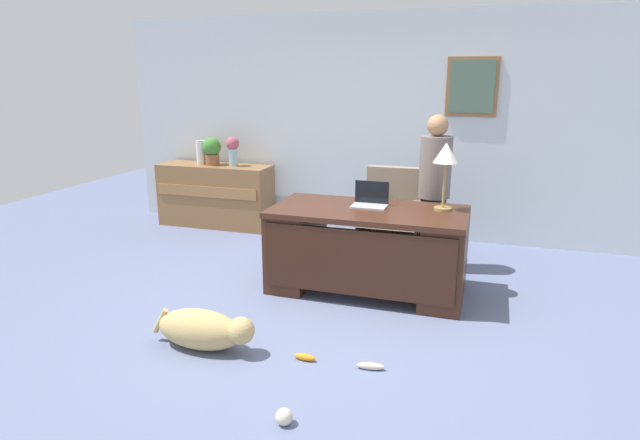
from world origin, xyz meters
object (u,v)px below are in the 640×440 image
object	(u,v)px
armchair	(391,221)
vase_empty	(201,152)
laptop	(370,200)
desk_lamp	(446,157)
person_standing	(434,192)
dog_lying	(204,329)
dog_toy_ball	(284,417)
dog_toy_bone	(371,366)
dog_toy_plush	(305,357)
potted_plant	(212,150)
vase_with_flowers	(233,148)
credenza	(216,195)
desk	(367,247)

from	to	relation	value
armchair	vase_empty	world-z (taller)	vase_empty
laptop	desk_lamp	world-z (taller)	desk_lamp
person_standing	dog_lying	xyz separation A→B (m)	(-1.39, -2.26, -0.66)
laptop	dog_toy_ball	distance (m)	2.38
dog_toy_bone	dog_toy_plush	xyz separation A→B (m)	(-0.47, -0.02, 0.00)
desk_lamp	dog_toy_plush	bearing A→B (deg)	-115.95
dog_lying	desk_lamp	xyz separation A→B (m)	(1.53, 1.65, 1.11)
potted_plant	dog_lying	bearing A→B (deg)	-62.62
vase_with_flowers	vase_empty	xyz separation A→B (m)	(-0.47, 0.00, -0.07)
credenza	dog_toy_bone	world-z (taller)	credenza
desk	vase_empty	world-z (taller)	vase_empty
vase_with_flowers	dog_toy_bone	distance (m)	4.02
dog_lying	potted_plant	world-z (taller)	potted_plant
desk	armchair	size ratio (longest dim) A/B	1.74
credenza	desk_lamp	world-z (taller)	desk_lamp
dog_toy_ball	desk	bearing A→B (deg)	90.10
dog_lying	dog_toy_ball	size ratio (longest dim) A/B	8.29
vase_with_flowers	dog_toy_ball	distance (m)	4.41
desk_lamp	dog_toy_plush	xyz separation A→B (m)	(-0.77, -1.58, -1.24)
vase_with_flowers	armchair	bearing A→B (deg)	-18.49
desk	dog_toy_bone	distance (m)	1.46
vase_empty	desk	bearing A→B (deg)	-31.43
armchair	credenza	bearing A→B (deg)	163.50
dog_toy_ball	dog_toy_bone	size ratio (longest dim) A/B	0.52
person_standing	dog_lying	size ratio (longest dim) A/B	1.89
desk	dog_toy_ball	world-z (taller)	desk
desk_lamp	potted_plant	xyz separation A→B (m)	(-3.12, 1.41, -0.25)
desk_lamp	dog_toy_ball	xyz separation A→B (m)	(-0.64, -2.30, -1.22)
armchair	desk_lamp	bearing A→B (deg)	-48.75
vase_empty	potted_plant	xyz separation A→B (m)	(0.17, 0.00, 0.04)
credenza	dog_toy_ball	world-z (taller)	credenza
person_standing	vase_with_flowers	size ratio (longest dim) A/B	4.21
desk	vase_with_flowers	bearing A→B (deg)	143.35
dog_lying	dog_toy_plush	xyz separation A→B (m)	(0.76, 0.07, -0.13)
credenza	desk	bearing A→B (deg)	-33.33
desk	dog_lying	world-z (taller)	desk
armchair	dog_toy_plush	xyz separation A→B (m)	(-0.18, -2.25, -0.44)
dog_lying	dog_toy_bone	distance (m)	1.25
credenza	potted_plant	world-z (taller)	potted_plant
dog_toy_ball	dog_toy_plush	size ratio (longest dim) A/B	0.63
person_standing	vase_empty	bearing A→B (deg)	165.71
dog_toy_bone	potted_plant	bearing A→B (deg)	133.53
dog_toy_ball	vase_with_flowers	bearing A→B (deg)	120.30
person_standing	dog_lying	bearing A→B (deg)	-121.54
credenza	vase_empty	distance (m)	0.60
desk	laptop	bearing A→B (deg)	94.17
laptop	armchair	bearing A→B (deg)	84.41
armchair	potted_plant	bearing A→B (deg)	163.61
vase_with_flowers	dog_toy_bone	bearing A→B (deg)	-49.73
person_standing	dog_toy_bone	xyz separation A→B (m)	(-0.15, -2.17, -0.79)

